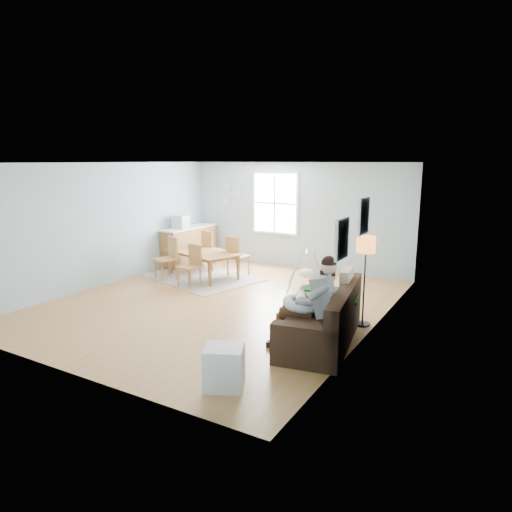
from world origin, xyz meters
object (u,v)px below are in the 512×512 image
Objects in this scene: sofa at (324,323)px; toddler at (323,291)px; chair_se at (192,263)px; counter at (189,245)px; monitor at (181,222)px; chair_nw at (211,247)px; storage_cube at (223,367)px; chair_ne at (236,254)px; baby_swing at (306,272)px; floor_lamp at (366,252)px; father at (312,299)px; chair_sw at (169,255)px; dining_table at (203,265)px.

toddler reaches higher than sofa.
chair_se is at bearing 157.70° from sofa.
counter is 0.75m from monitor.
chair_nw is (-0.54, 1.48, 0.05)m from chair_se.
chair_se is 0.92× the size of chair_nw.
chair_ne reaches higher than storage_cube.
storage_cube is at bearing -78.83° from baby_swing.
monitor reaches higher than chair_se.
toddler is at bearing -31.71° from counter.
floor_lamp is (0.40, 0.84, 0.52)m from toddler.
father is 1.59× the size of toddler.
monitor reaches higher than chair_sw.
father is 4.51m from chair_ne.
sofa is 1.43m from floor_lamp.
sofa is 2.13× the size of baby_swing.
father is at bearing -15.67° from dining_table.
chair_nw is (-4.15, 2.82, -0.17)m from toddler.
chair_nw is (-4.19, 3.34, -0.18)m from father.
toddler is at bearing 78.82° from storage_cube.
chair_ne is (-2.82, 4.72, 0.30)m from storage_cube.
baby_swing is (2.30, 1.04, -0.15)m from chair_se.
chair_sw is (-4.89, 0.76, -0.69)m from floor_lamp.
sofa is 0.49m from toddler.
chair_sw is at bearing 163.59° from chair_se.
floor_lamp is 5.84m from monitor.
baby_swing is (-0.90, 4.53, 0.11)m from storage_cube.
chair_ne is at bearing 37.92° from chair_sw.
father is at bearing -26.98° from chair_se.
counter is 3.86m from baby_swing.
chair_nw is (-3.73, 4.97, 0.32)m from storage_cube.
chair_sw is at bearing -123.63° from dining_table.
chair_sw is 1.57m from chair_ne.
floor_lamp reaches higher than baby_swing.
monitor is at bearing 135.31° from chair_se.
counter is (-5.50, 2.31, -0.76)m from floor_lamp.
baby_swing is at bearing -8.80° from chair_nw.
chair_se is 2.18m from monitor.
chair_sw reaches higher than storage_cube.
floor_lamp reaches higher than chair_ne.
counter is at bearing 162.53° from chair_ne.
chair_se is at bearing -44.69° from monitor.
counter is at bearing 157.21° from floor_lamp.
chair_nw is at bearing 156.47° from floor_lamp.
chair_sw is (-4.60, 1.79, 0.26)m from sofa.
chair_nw is at bearing 144.80° from sofa.
chair_ne is at bearing -15.72° from chair_nw.
chair_nw is (-4.27, 3.01, 0.27)m from sofa.
monitor is (-5.13, 3.33, 0.41)m from father.
counter is (-5.10, 3.15, -0.24)m from toddler.
baby_swing reaches higher than storage_cube.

